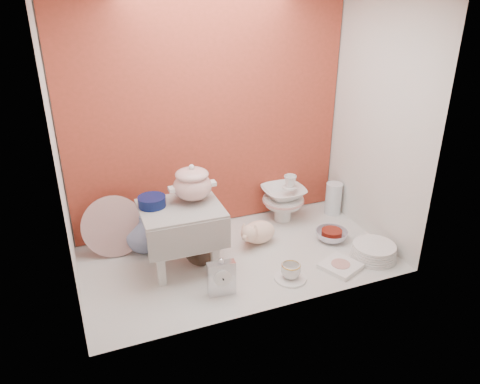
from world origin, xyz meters
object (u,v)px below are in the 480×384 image
object	(u,v)px
mantel_clock	(221,277)
porcelain_tower	(283,198)
soup_tureen	(192,183)
step_stool	(182,238)
gold_rim_teacup	(291,271)
dinner_plate_stack	(374,251)
plush_pig	(259,232)
crystal_bowl	(332,235)
blue_white_vase	(143,233)
floral_platter	(114,226)

from	to	relation	value
mantel_clock	porcelain_tower	size ratio (longest dim) A/B	0.65
soup_tureen	porcelain_tower	distance (m)	0.81
step_stool	gold_rim_teacup	size ratio (longest dim) A/B	4.07
mantel_clock	dinner_plate_stack	distance (m)	0.96
step_stool	dinner_plate_stack	distance (m)	1.13
dinner_plate_stack	porcelain_tower	world-z (taller)	porcelain_tower
plush_pig	crystal_bowl	size ratio (longest dim) A/B	1.32
step_stool	soup_tureen	bearing A→B (deg)	33.61
blue_white_vase	crystal_bowl	distance (m)	1.17
mantel_clock	porcelain_tower	xyz separation A→B (m)	(0.67, 0.63, 0.06)
plush_pig	gold_rim_teacup	size ratio (longest dim) A/B	2.47
crystal_bowl	porcelain_tower	xyz separation A→B (m)	(-0.17, 0.36, 0.13)
mantel_clock	step_stool	bearing A→B (deg)	115.46
step_stool	crystal_bowl	bearing A→B (deg)	-2.07
blue_white_vase	plush_pig	world-z (taller)	blue_white_vase
step_stool	porcelain_tower	bearing A→B (deg)	22.54
crystal_bowl	porcelain_tower	world-z (taller)	porcelain_tower
soup_tureen	blue_white_vase	size ratio (longest dim) A/B	1.13
step_stool	mantel_clock	xyz separation A→B (m)	(0.12, -0.32, -0.09)
crystal_bowl	plush_pig	bearing A→B (deg)	162.97
floral_platter	dinner_plate_stack	xyz separation A→B (m)	(1.41, -0.62, -0.13)
blue_white_vase	gold_rim_teacup	xyz separation A→B (m)	(0.69, -0.61, -0.06)
soup_tureen	mantel_clock	size ratio (longest dim) A/B	1.20
crystal_bowl	soup_tureen	bearing A→B (deg)	172.81
mantel_clock	dinner_plate_stack	bearing A→B (deg)	5.12
plush_pig	porcelain_tower	size ratio (longest dim) A/B	0.82
blue_white_vase	porcelain_tower	distance (m)	0.96
soup_tureen	porcelain_tower	world-z (taller)	soup_tureen
plush_pig	crystal_bowl	world-z (taller)	plush_pig
porcelain_tower	step_stool	bearing A→B (deg)	-158.59
floral_platter	plush_pig	world-z (taller)	floral_platter
mantel_clock	porcelain_tower	bearing A→B (deg)	48.60
step_stool	soup_tureen	size ratio (longest dim) A/B	1.73
step_stool	crystal_bowl	world-z (taller)	step_stool
step_stool	gold_rim_teacup	world-z (taller)	step_stool
plush_pig	mantel_clock	bearing A→B (deg)	-142.28
soup_tureen	gold_rim_teacup	bearing A→B (deg)	-42.61
plush_pig	gold_rim_teacup	bearing A→B (deg)	-97.27
plush_pig	dinner_plate_stack	size ratio (longest dim) A/B	0.99
dinner_plate_stack	crystal_bowl	xyz separation A→B (m)	(-0.12, 0.27, -0.01)
soup_tureen	dinner_plate_stack	bearing A→B (deg)	-21.12
step_stool	porcelain_tower	size ratio (longest dim) A/B	1.35
floral_platter	porcelain_tower	bearing A→B (deg)	0.57
mantel_clock	gold_rim_teacup	xyz separation A→B (m)	(0.40, -0.02, -0.05)
gold_rim_teacup	floral_platter	bearing A→B (deg)	143.42
soup_tureen	gold_rim_teacup	distance (m)	0.73
soup_tureen	floral_platter	distance (m)	0.58
floral_platter	plush_pig	xyz separation A→B (m)	(0.85, -0.21, -0.10)
gold_rim_teacup	porcelain_tower	bearing A→B (deg)	67.22
crystal_bowl	porcelain_tower	size ratio (longest dim) A/B	0.62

